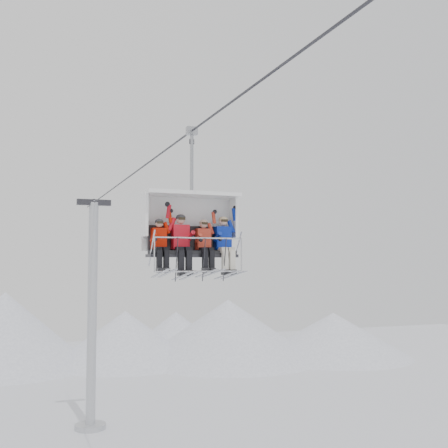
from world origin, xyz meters
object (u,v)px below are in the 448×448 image
object	(u,v)px
lift_tower_right	(92,329)
chairlift_carrier	(190,224)
skier_center_left	(181,241)
skier_center_right	(205,244)
skier_far_right	(224,242)
skier_far_left	(160,243)

from	to	relation	value
lift_tower_right	chairlift_carrier	bearing A→B (deg)	-90.00
skier_center_left	skier_center_right	size ratio (longest dim) A/B	1.04
lift_tower_right	skier_center_left	xyz separation A→B (m)	(-0.33, -19.67, 4.47)
chairlift_carrier	skier_center_right	xyz separation A→B (m)	(0.31, -0.32, -0.53)
lift_tower_right	chairlift_carrier	size ratio (longest dim) A/B	3.38
lift_tower_right	skier_center_left	distance (m)	20.18
chairlift_carrier	skier_far_right	world-z (taller)	chairlift_carrier
chairlift_carrier	skier_center_left	xyz separation A→B (m)	(-0.33, -0.30, -0.48)
skier_far_left	skier_center_left	size ratio (longest dim) A/B	0.96
chairlift_carrier	skier_far_right	bearing A→B (deg)	-19.05
lift_tower_right	skier_far_left	xyz separation A→B (m)	(-0.92, -19.69, 4.41)
skier_center_left	chairlift_carrier	bearing A→B (deg)	42.36
chairlift_carrier	skier_far_left	xyz separation A→B (m)	(-0.92, -0.32, -0.54)
skier_far_left	skier_center_left	bearing A→B (deg)	1.60
skier_far_left	skier_far_right	bearing A→B (deg)	0.44
skier_far_left	skier_far_right	distance (m)	1.81
chairlift_carrier	skier_center_right	distance (m)	0.70
skier_far_left	skier_far_right	xyz separation A→B (m)	(1.81, 0.01, 0.05)
lift_tower_right	skier_center_left	world-z (taller)	lift_tower_right
chairlift_carrier	skier_center_right	size ratio (longest dim) A/B	2.36
skier_center_left	skier_far_right	xyz separation A→B (m)	(1.22, -0.00, -0.01)
skier_center_left	skier_center_right	world-z (taller)	skier_center_left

